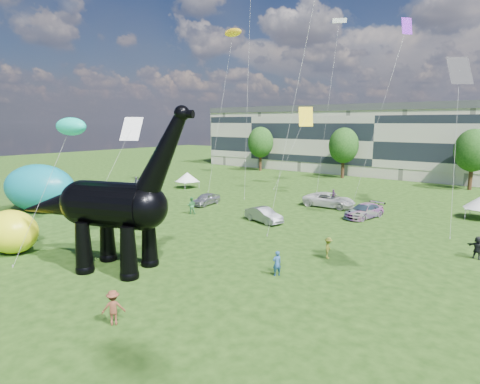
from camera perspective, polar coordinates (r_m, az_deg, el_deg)
The scene contains 15 objects.
ground at distance 24.60m, azimuth -13.35°, elevation -13.95°, with size 220.00×220.00×0.00m, color #16330C.
terrace_row at distance 80.05m, azimuth 19.84°, elevation 6.58°, with size 78.00×11.00×12.00m, color beige.
tree_far_left at distance 82.17m, azimuth 2.95°, elevation 7.42°, with size 5.20×5.20×9.44m.
tree_mid_left at distance 73.13m, azimuth 14.55°, elevation 6.82°, with size 5.20×5.20×9.44m.
tree_mid_right at distance 67.46m, azimuth 30.28°, elevation 5.56°, with size 5.20×5.20×9.44m.
dinosaur_sculpture at distance 28.18m, azimuth -18.34°, elevation -2.03°, with size 13.55×6.69×11.26m.
car_silver at distance 48.27m, azimuth -4.90°, elevation -1.01°, with size 1.70×4.23×1.44m, color #B3B4B8.
car_grey at distance 39.99m, azimuth 3.40°, elevation -3.28°, with size 1.54×4.40×1.45m, color gray.
car_white at distance 48.13m, azimuth 12.56°, elevation -1.11°, with size 2.77×6.01×1.67m, color silver.
car_dark at distance 43.59m, azimuth 17.24°, elevation -2.58°, with size 2.09×5.14×1.49m, color #595960.
gazebo_left at distance 61.01m, azimuth -7.51°, elevation 2.14°, with size 4.00×4.00×2.39m.
inflatable_teal at distance 49.61m, azimuth -26.61°, elevation 0.51°, with size 8.45×5.28×5.28m, color #0B7586.
inflatable_yellow at distance 35.06m, azimuth -29.75°, elevation -4.92°, with size 4.31×3.32×3.32m, color #F0F319.
visitors at distance 37.37m, azimuth -0.10°, elevation -3.98°, with size 51.04×37.08×1.90m.
kites at distance 44.65m, azimuth -3.21°, elevation 21.86°, with size 59.37×48.53×29.12m.
Camera 1 is at (17.96, -13.62, 9.84)m, focal length 30.00 mm.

